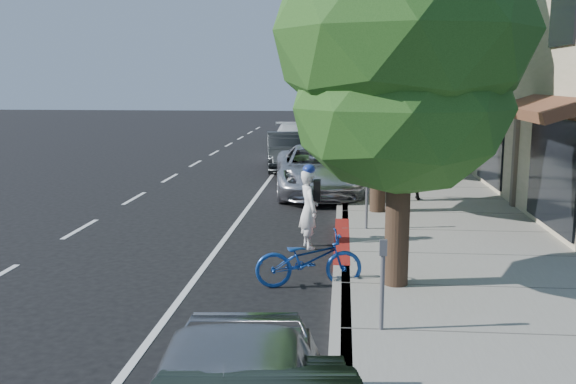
# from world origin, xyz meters

# --- Properties ---
(ground) EXTENTS (120.00, 120.00, 0.00)m
(ground) POSITION_xyz_m (0.00, 0.00, 0.00)
(ground) COLOR black
(ground) RESTS_ON ground
(sidewalk) EXTENTS (4.60, 56.00, 0.15)m
(sidewalk) POSITION_xyz_m (2.30, 8.00, 0.07)
(sidewalk) COLOR gray
(sidewalk) RESTS_ON ground
(curb) EXTENTS (0.30, 56.00, 0.15)m
(curb) POSITION_xyz_m (0.00, 8.00, 0.07)
(curb) COLOR #9E998E
(curb) RESTS_ON ground
(curb_red_segment) EXTENTS (0.32, 4.00, 0.15)m
(curb_red_segment) POSITION_xyz_m (0.00, 1.00, 0.07)
(curb_red_segment) COLOR maroon
(curb_red_segment) RESTS_ON ground
(storefront_building) EXTENTS (10.00, 36.00, 7.00)m
(storefront_building) POSITION_xyz_m (9.60, 18.00, 3.50)
(storefront_building) COLOR beige
(storefront_building) RESTS_ON ground
(street_tree_0) EXTENTS (4.15, 4.15, 6.71)m
(street_tree_0) POSITION_xyz_m (0.90, -2.00, 4.13)
(street_tree_0) COLOR black
(street_tree_0) RESTS_ON ground
(street_tree_1) EXTENTS (4.94, 4.94, 7.70)m
(street_tree_1) POSITION_xyz_m (0.90, 4.00, 4.70)
(street_tree_1) COLOR black
(street_tree_1) RESTS_ON ground
(street_tree_2) EXTENTS (4.21, 4.21, 7.29)m
(street_tree_2) POSITION_xyz_m (0.90, 10.00, 4.55)
(street_tree_2) COLOR black
(street_tree_2) RESTS_ON ground
(street_tree_3) EXTENTS (4.73, 4.73, 7.67)m
(street_tree_3) POSITION_xyz_m (0.90, 16.00, 4.73)
(street_tree_3) COLOR black
(street_tree_3) RESTS_ON ground
(street_tree_4) EXTENTS (4.16, 4.16, 7.61)m
(street_tree_4) POSITION_xyz_m (0.90, 22.00, 4.80)
(street_tree_4) COLOR black
(street_tree_4) RESTS_ON ground
(street_tree_5) EXTENTS (5.01, 5.01, 6.94)m
(street_tree_5) POSITION_xyz_m (0.90, 28.00, 4.11)
(street_tree_5) COLOR black
(street_tree_5) RESTS_ON ground
(cyclist) EXTENTS (0.58, 0.71, 1.66)m
(cyclist) POSITION_xyz_m (-0.70, 0.77, 0.83)
(cyclist) COLOR white
(cyclist) RESTS_ON ground
(bicycle) EXTENTS (1.91, 0.96, 0.96)m
(bicycle) POSITION_xyz_m (-0.56, -1.81, 0.48)
(bicycle) COLOR #16419A
(bicycle) RESTS_ON ground
(silver_suv) EXTENTS (3.03, 5.61, 1.50)m
(silver_suv) POSITION_xyz_m (-0.79, 7.24, 0.75)
(silver_suv) COLOR silver
(silver_suv) RESTS_ON ground
(dark_sedan) EXTENTS (2.10, 4.56, 1.45)m
(dark_sedan) POSITION_xyz_m (-2.20, 12.61, 0.72)
(dark_sedan) COLOR black
(dark_sedan) RESTS_ON ground
(white_pickup) EXTENTS (2.61, 5.35, 1.50)m
(white_pickup) POSITION_xyz_m (-2.20, 16.71, 0.75)
(white_pickup) COLOR white
(white_pickup) RESTS_ON ground
(dark_suv_far) EXTENTS (2.50, 5.23, 1.72)m
(dark_suv_far) POSITION_xyz_m (-0.50, 25.62, 0.86)
(dark_suv_far) COLOR black
(dark_suv_far) RESTS_ON ground
(pedestrian) EXTENTS (1.02, 0.94, 1.68)m
(pedestrian) POSITION_xyz_m (1.81, 5.68, 0.99)
(pedestrian) COLOR black
(pedestrian) RESTS_ON sidewalk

